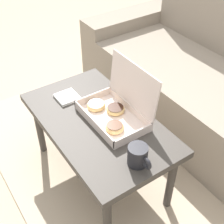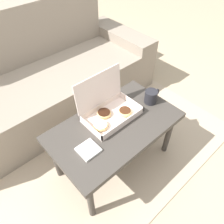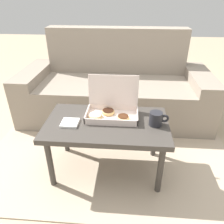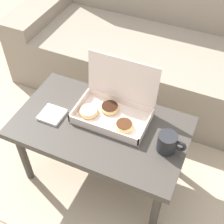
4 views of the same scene
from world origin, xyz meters
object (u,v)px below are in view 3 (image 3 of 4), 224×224
Objects in this scene: couch at (115,90)px; coffee_table at (107,128)px; coffee_mug at (156,119)px; pastry_box at (111,109)px.

coffee_table is (0.00, -0.97, 0.10)m from couch.
coffee_table is 0.38m from coffee_mug.
couch reaches higher than coffee_table.
couch is at bearing 91.68° from pastry_box.
pastry_box is at bearing 162.59° from coffee_mug.
couch reaches higher than coffee_mug.
couch is 1.06m from coffee_mug.
couch is 0.98m from coffee_table.
coffee_table is at bearing 178.73° from coffee_mug.
coffee_mug is (0.37, -0.98, 0.21)m from couch.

